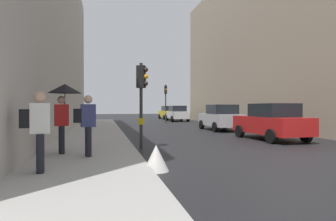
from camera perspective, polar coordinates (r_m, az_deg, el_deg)
The scene contains 13 objects.
ground_plane at distance 10.12m, azimuth 23.61°, elevation -8.38°, with size 120.00×120.00×0.00m, color black.
sidewalk_kerb at distance 14.10m, azimuth -14.72°, elevation -5.47°, with size 3.05×40.00×0.16m, color #A8A5A0.
building_facade_right at distance 27.07m, azimuth 26.37°, elevation 11.67°, with size 12.00×27.44×13.57m, color gray.
traffic_light_far_median at distance 28.87m, azimuth -0.47°, elevation 2.86°, with size 0.24×0.43×3.91m.
traffic_light_near_right at distance 10.71m, azimuth -5.35°, elevation 4.21°, with size 0.44×0.36×3.25m.
car_red_sedan at distance 14.58m, azimuth 20.14°, elevation -2.15°, with size 2.15×4.27×1.76m.
car_yellow_taxi at distance 37.45m, azimuth 0.12°, elevation -0.43°, with size 2.13×4.26×1.76m.
car_silver_hatchback at distance 19.72m, azimuth 10.61°, elevation -1.40°, with size 2.09×4.24×1.76m.
car_white_compact at distance 32.00m, azimuth 1.84°, elevation -0.61°, with size 2.02×4.20×1.76m.
pedestrian_with_umbrella at distance 9.25m, azimuth -20.34°, elevation 2.23°, with size 1.00×1.00×2.14m.
pedestrian_with_black_backpack at distance 6.73m, azimuth -24.84°, elevation -2.96°, with size 0.63×0.38×1.77m.
pedestrian_with_grey_backpack at distance 8.47m, azimuth -16.15°, elevation -2.20°, with size 0.64×0.39×1.77m.
warning_sign_triangle at distance 7.07m, azimuth -2.43°, elevation -9.56°, with size 0.64×0.64×0.65m, color silver.
Camera 1 is at (-5.97, -8.02, 1.58)m, focal length 30.12 mm.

